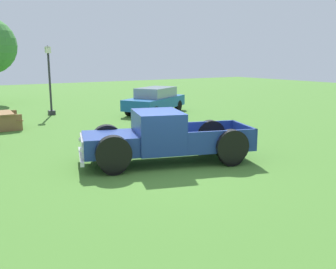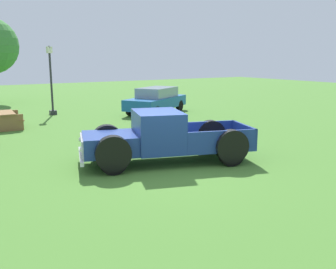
{
  "view_description": "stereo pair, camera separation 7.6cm",
  "coord_description": "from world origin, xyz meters",
  "views": [
    {
      "loc": [
        -6.01,
        -9.46,
        3.29
      ],
      "look_at": [
        0.31,
        0.43,
        0.9
      ],
      "focal_mm": 40.52,
      "sensor_mm": 36.0,
      "label": 1
    },
    {
      "loc": [
        -5.95,
        -9.5,
        3.29
      ],
      "look_at": [
        0.31,
        0.43,
        0.9
      ],
      "focal_mm": 40.52,
      "sensor_mm": 36.0,
      "label": 2
    }
  ],
  "objects": [
    {
      "name": "sedan_distant_b",
      "position": [
        5.53,
        10.02,
        0.8
      ],
      "size": [
        4.9,
        3.97,
        1.53
      ],
      "color": "#195699",
      "rests_on": "ground_plane"
    },
    {
      "name": "pickup_truck_foreground",
      "position": [
        -0.06,
        0.55,
        0.79
      ],
      "size": [
        5.73,
        3.5,
        1.65
      ],
      "color": "navy",
      "rests_on": "ground_plane"
    },
    {
      "name": "picnic_table",
      "position": [
        -3.06,
        9.44,
        0.49
      ],
      "size": [
        1.58,
        1.88,
        0.78
      ],
      "color": "olive",
      "rests_on": "ground_plane"
    },
    {
      "name": "lamp_post_near",
      "position": [
        0.09,
        12.71,
        2.08
      ],
      "size": [
        0.36,
        0.36,
        3.96
      ],
      "color": "#2D2D33",
      "rests_on": "ground_plane"
    },
    {
      "name": "ground_plane",
      "position": [
        0.0,
        0.0,
        0.0
      ],
      "size": [
        80.0,
        80.0,
        0.0
      ],
      "primitive_type": "plane",
      "color": "#477A2D"
    }
  ]
}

